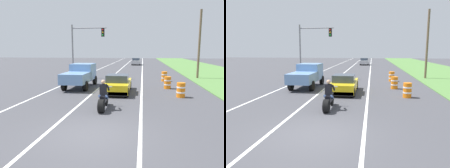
{
  "view_description": "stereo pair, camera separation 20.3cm",
  "coord_description": "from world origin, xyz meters",
  "views": [
    {
      "loc": [
        1.82,
        -7.58,
        3.16
      ],
      "look_at": [
        -0.11,
        5.95,
        1.0
      ],
      "focal_mm": 34.32,
      "sensor_mm": 36.0,
      "label": 1
    },
    {
      "loc": [
        2.03,
        -7.54,
        3.16
      ],
      "look_at": [
        -0.11,
        5.95,
        1.0
      ],
      "focal_mm": 34.32,
      "sensor_mm": 36.0,
      "label": 2
    }
  ],
  "objects": [
    {
      "name": "traffic_light_mast_near",
      "position": [
        -4.92,
        16.23,
        3.96
      ],
      "size": [
        4.02,
        0.34,
        6.0
      ],
      "color": "gray",
      "rests_on": "ground"
    },
    {
      "name": "construction_barrel_mid",
      "position": [
        3.9,
        10.42,
        0.5
      ],
      "size": [
        0.58,
        0.58,
        1.0
      ],
      "color": "orange",
      "rests_on": "ground"
    },
    {
      "name": "construction_barrel_far",
      "position": [
        4.06,
        14.77,
        0.5
      ],
      "size": [
        0.58,
        0.58,
        1.0
      ],
      "color": "orange",
      "rests_on": "ground"
    },
    {
      "name": "construction_barrel_nearest",
      "position": [
        4.43,
        7.16,
        0.5
      ],
      "size": [
        0.58,
        0.58,
        1.0
      ],
      "color": "orange",
      "rests_on": "ground"
    },
    {
      "name": "lane_stripe_left_solid",
      "position": [
        -5.4,
        20.0,
        0.0
      ],
      "size": [
        0.14,
        120.0,
        0.01
      ],
      "primitive_type": "cube",
      "color": "white",
      "rests_on": "ground"
    },
    {
      "name": "lane_stripe_right_solid",
      "position": [
        1.8,
        20.0,
        0.0
      ],
      "size": [
        0.14,
        120.0,
        0.01
      ],
      "primitive_type": "cube",
      "color": "white",
      "rests_on": "ground"
    },
    {
      "name": "sports_car_yellow",
      "position": [
        0.01,
        8.24,
        0.63
      ],
      "size": [
        1.84,
        4.3,
        1.37
      ],
      "color": "yellow",
      "rests_on": "ground"
    },
    {
      "name": "pickup_truck_left_lane_light_blue",
      "position": [
        -3.44,
        10.08,
        1.11
      ],
      "size": [
        2.02,
        4.8,
        1.98
      ],
      "color": "#6B93C6",
      "rests_on": "ground"
    },
    {
      "name": "distant_car_far_ahead",
      "position": [
        0.39,
        39.49,
        0.77
      ],
      "size": [
        1.8,
        4.0,
        1.5
      ],
      "color": "#B2B2B7",
      "rests_on": "ground"
    },
    {
      "name": "ground_plane",
      "position": [
        0.0,
        0.0,
        0.0
      ],
      "size": [
        160.0,
        160.0,
        0.0
      ],
      "primitive_type": "plane",
      "color": "#424247"
    },
    {
      "name": "motorcycle_with_rider",
      "position": [
        -0.21,
        3.41,
        0.59
      ],
      "size": [
        0.7,
        2.21,
        1.62
      ],
      "color": "black",
      "rests_on": "ground"
    },
    {
      "name": "utility_pole_roadside",
      "position": [
        7.99,
        17.57,
        3.77
      ],
      "size": [
        0.24,
        0.24,
        7.54
      ],
      "primitive_type": "cylinder",
      "color": "brown",
      "rests_on": "ground"
    },
    {
      "name": "lane_stripe_centre_dashed",
      "position": [
        -1.8,
        20.0,
        0.0
      ],
      "size": [
        0.14,
        120.0,
        0.01
      ],
      "primitive_type": "cube",
      "color": "white",
      "rests_on": "ground"
    }
  ]
}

